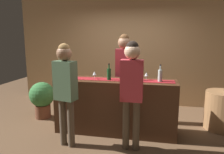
# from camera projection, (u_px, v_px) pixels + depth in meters

# --- Properties ---
(ground_plane) EXTENTS (10.00, 10.00, 0.00)m
(ground_plane) POSITION_uv_depth(u_px,v_px,m) (116.00, 131.00, 4.12)
(ground_plane) COLOR brown
(back_wall) EXTENTS (6.00, 0.12, 2.90)m
(back_wall) POSITION_uv_depth(u_px,v_px,m) (129.00, 49.00, 5.69)
(back_wall) COLOR tan
(back_wall) RESTS_ON ground
(bar_counter) EXTENTS (2.20, 0.60, 1.00)m
(bar_counter) POSITION_uv_depth(u_px,v_px,m) (116.00, 106.00, 4.03)
(bar_counter) COLOR #3D2314
(bar_counter) RESTS_ON ground
(counter_runner_cloth) EXTENTS (2.09, 0.28, 0.01)m
(counter_runner_cloth) POSITION_uv_depth(u_px,v_px,m) (116.00, 80.00, 3.94)
(counter_runner_cloth) COLOR maroon
(counter_runner_cloth) RESTS_ON bar_counter
(wine_bottle_clear) EXTENTS (0.07, 0.07, 0.30)m
(wine_bottle_clear) POSITION_uv_depth(u_px,v_px,m) (160.00, 75.00, 3.75)
(wine_bottle_clear) COLOR #B2C6C1
(wine_bottle_clear) RESTS_ON bar_counter
(wine_bottle_amber) EXTENTS (0.07, 0.07, 0.30)m
(wine_bottle_amber) POSITION_uv_depth(u_px,v_px,m) (133.00, 74.00, 3.85)
(wine_bottle_amber) COLOR brown
(wine_bottle_amber) RESTS_ON bar_counter
(wine_bottle_green) EXTENTS (0.07, 0.07, 0.30)m
(wine_bottle_green) POSITION_uv_depth(u_px,v_px,m) (109.00, 74.00, 3.90)
(wine_bottle_green) COLOR #194723
(wine_bottle_green) RESTS_ON bar_counter
(wine_glass_near_customer) EXTENTS (0.07, 0.07, 0.14)m
(wine_glass_near_customer) POSITION_uv_depth(u_px,v_px,m) (94.00, 74.00, 3.99)
(wine_glass_near_customer) COLOR silver
(wine_glass_near_customer) RESTS_ON bar_counter
(wine_glass_mid_counter) EXTENTS (0.07, 0.07, 0.14)m
(wine_glass_mid_counter) POSITION_uv_depth(u_px,v_px,m) (146.00, 74.00, 3.89)
(wine_glass_mid_counter) COLOR silver
(wine_glass_mid_counter) RESTS_ON bar_counter
(bartender) EXTENTS (0.34, 0.26, 1.83)m
(bartender) POSITION_uv_depth(u_px,v_px,m) (124.00, 67.00, 4.46)
(bartender) COLOR #26262B
(bartender) RESTS_ON ground
(customer_sipping) EXTENTS (0.34, 0.24, 1.71)m
(customer_sipping) POSITION_uv_depth(u_px,v_px,m) (132.00, 84.00, 3.29)
(customer_sipping) COLOR brown
(customer_sipping) RESTS_ON ground
(customer_browsing) EXTENTS (0.38, 0.27, 1.67)m
(customer_browsing) POSITION_uv_depth(u_px,v_px,m) (65.00, 84.00, 3.41)
(customer_browsing) COLOR brown
(customer_browsing) RESTS_ON ground
(round_side_table) EXTENTS (0.68, 0.68, 0.74)m
(round_side_table) POSITION_uv_depth(u_px,v_px,m) (223.00, 110.00, 4.18)
(round_side_table) COLOR #996B42
(round_side_table) RESTS_ON ground
(potted_plant_tall) EXTENTS (0.55, 0.55, 0.80)m
(potted_plant_tall) POSITION_uv_depth(u_px,v_px,m) (42.00, 97.00, 4.75)
(potted_plant_tall) COLOR brown
(potted_plant_tall) RESTS_ON ground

